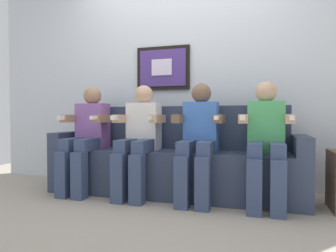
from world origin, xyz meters
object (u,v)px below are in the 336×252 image
(person_rightmost, at_px, (266,138))
(person_right_center, at_px, (199,136))
(couch, at_px, (173,164))
(person_left_center, at_px, (139,135))
(person_leftmost, at_px, (87,134))

(person_rightmost, bearing_deg, person_right_center, 179.96)
(couch, height_order, person_right_center, person_right_center)
(person_rightmost, bearing_deg, person_left_center, 180.00)
(person_left_center, bearing_deg, person_rightmost, 0.00)
(person_left_center, relative_size, person_rightmost, 1.00)
(person_leftmost, xyz_separation_m, person_rightmost, (1.79, 0.00, 0.00))
(person_leftmost, height_order, person_left_center, same)
(person_right_center, bearing_deg, person_rightmost, -0.04)
(person_rightmost, bearing_deg, person_leftmost, 180.00)
(person_leftmost, xyz_separation_m, person_left_center, (0.60, 0.00, 0.00))
(person_leftmost, bearing_deg, couch, 10.70)
(person_right_center, height_order, person_rightmost, same)
(person_leftmost, xyz_separation_m, person_right_center, (1.19, 0.00, -0.00))
(person_leftmost, relative_size, person_rightmost, 1.00)
(person_left_center, bearing_deg, person_right_center, 0.04)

